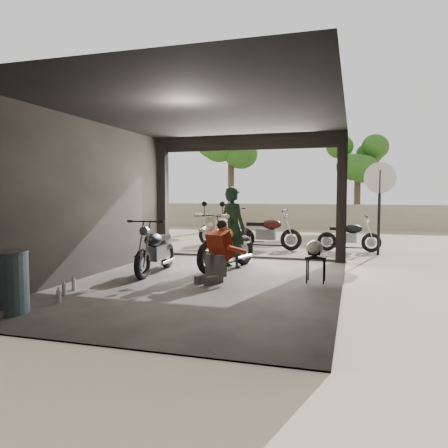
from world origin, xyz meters
The scene contains 16 objects.
ground centered at (0.00, 0.00, 0.00)m, with size 80.00×80.00×0.00m, color #7A6D56.
garage centered at (0.00, 0.55, 1.28)m, with size 7.00×7.13×3.20m.
boundary_wall centered at (0.00, 14.00, 0.60)m, with size 18.00×0.30×1.20m, color gray.
tree_left centered at (-3.00, 12.50, 3.99)m, with size 2.20×2.20×5.60m.
tree_right centered at (2.80, 14.00, 3.56)m, with size 2.20×2.20×5.00m.
main_bike centered at (-0.04, 1.68, 0.64)m, with size 0.79×1.92×1.28m, color beige, non-canonical shape.
left_bike centered at (-1.36, 0.75, 0.59)m, with size 0.72×1.74×1.18m, color black, non-canonical shape.
outside_bike_a centered at (-1.34, 5.69, 0.63)m, with size 0.77×1.88×1.27m, color black, non-canonical shape.
outside_bike_b centered at (0.16, 5.39, 0.61)m, with size 0.75×1.82×1.23m, color #370F0D, non-canonical shape.
outside_bike_c centered at (2.55, 5.64, 0.54)m, with size 0.65×1.59×1.07m, color black, non-canonical shape.
rider centered at (0.04, 1.89, 0.93)m, with size 0.68×0.45×1.87m, color black.
mechanic centered at (0.15, 0.23, 0.58)m, with size 0.59×0.80×1.16m, color #9F2E15, non-canonical shape.
stool centered at (2.00, 0.73, 0.45)m, with size 0.38×0.38×0.52m.
helmet centered at (1.97, 0.74, 0.67)m, with size 0.32×0.33×0.30m, color silver.
oil_drum centered at (-2.00, -2.72, 0.45)m, with size 0.58×0.58×0.89m, color #3C5365.
sign_post centered at (3.34, 5.10, 1.75)m, with size 0.86×0.08×2.57m.
Camera 1 is at (2.68, -7.66, 1.71)m, focal length 35.00 mm.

